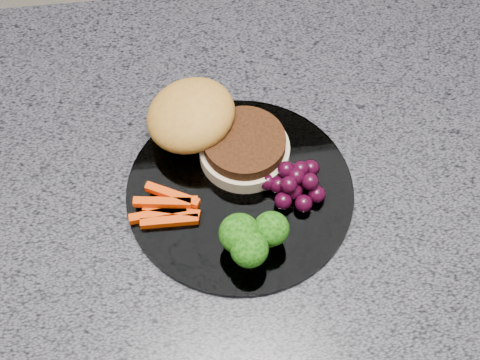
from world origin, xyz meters
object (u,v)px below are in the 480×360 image
plate (240,191)px  burger (210,129)px  grape_bunch (295,183)px  island_cabinet (240,312)px

plate → burger: size_ratio=1.37×
plate → grape_bunch: bearing=-7.7°
plate → burger: burger is taller
island_cabinet → burger: size_ratio=6.31×
island_cabinet → grape_bunch: grape_bunch is taller
plate → grape_bunch: grape_bunch is taller
grape_bunch → burger: bearing=138.1°
plate → island_cabinet: bearing=83.5°
plate → burger: 0.08m
island_cabinet → grape_bunch: (0.06, -0.04, 0.49)m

